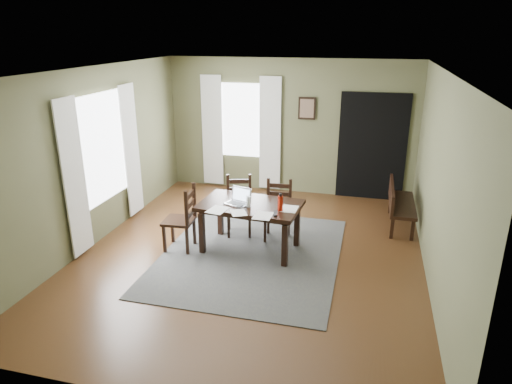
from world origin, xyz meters
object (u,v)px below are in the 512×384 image
(chair_back_left, at_px, (239,206))
(chair_back_right, at_px, (278,211))
(laptop, at_px, (239,199))
(water_bottle, at_px, (280,203))
(chair_end, at_px, (182,219))
(bench, at_px, (398,202))
(dining_table, at_px, (250,209))

(chair_back_left, distance_m, chair_back_right, 0.66)
(chair_back_right, relative_size, laptop, 2.35)
(laptop, bearing_deg, water_bottle, 8.02)
(chair_end, xyz_separation_m, bench, (3.22, 1.75, -0.06))
(laptop, bearing_deg, bench, 52.90)
(bench, bearing_deg, laptop, 122.87)
(chair_back_right, relative_size, water_bottle, 3.69)
(laptop, xyz_separation_m, water_bottle, (0.66, -0.14, 0.06))
(chair_end, distance_m, water_bottle, 1.54)
(chair_back_right, xyz_separation_m, laptop, (-0.49, -0.54, 0.35))
(dining_table, xyz_separation_m, water_bottle, (0.49, -0.17, 0.21))
(dining_table, relative_size, chair_back_left, 1.62)
(dining_table, xyz_separation_m, chair_back_right, (0.32, 0.52, -0.19))
(chair_back_left, relative_size, bench, 0.74)
(dining_table, bearing_deg, chair_back_right, 62.94)
(chair_end, xyz_separation_m, water_bottle, (1.50, 0.07, 0.38))
(chair_end, height_order, bench, chair_end)
(chair_end, distance_m, bench, 3.66)
(chair_back_left, xyz_separation_m, laptop, (0.17, -0.58, 0.34))
(dining_table, height_order, chair_end, chair_end)
(chair_end, bearing_deg, water_bottle, 88.49)
(chair_back_left, relative_size, laptop, 2.37)
(chair_back_right, bearing_deg, water_bottle, -79.89)
(laptop, bearing_deg, dining_table, 29.91)
(chair_back_right, bearing_deg, laptop, -135.77)
(dining_table, relative_size, water_bottle, 6.03)
(dining_table, distance_m, chair_back_right, 0.64)
(bench, distance_m, water_bottle, 2.44)
(chair_end, xyz_separation_m, laptop, (0.84, 0.21, 0.32))
(chair_back_left, bearing_deg, chair_back_right, -18.71)
(chair_end, bearing_deg, chair_back_right, 115.46)
(dining_table, height_order, bench, dining_table)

